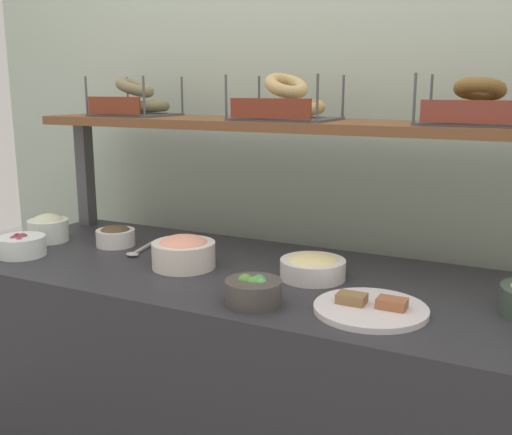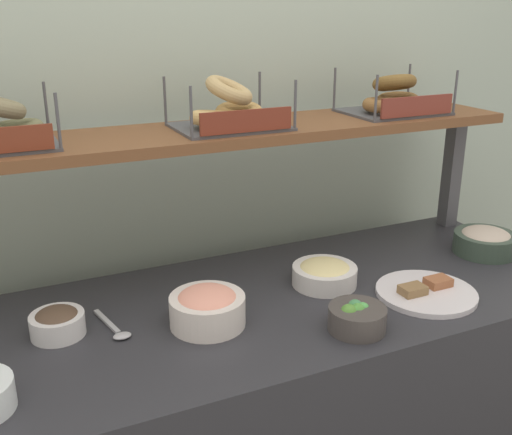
# 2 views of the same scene
# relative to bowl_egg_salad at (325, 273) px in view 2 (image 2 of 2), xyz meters

# --- Properties ---
(back_wall) EXTENTS (3.04, 0.06, 2.40)m
(back_wall) POSITION_rel_bowl_egg_salad_xyz_m (-0.19, 0.52, 0.32)
(back_wall) COLOR #ADBEAD
(back_wall) RESTS_ON ground_plane
(deli_counter) EXTENTS (1.84, 0.70, 0.85)m
(deli_counter) POSITION_rel_bowl_egg_salad_xyz_m (-0.19, -0.03, -0.46)
(deli_counter) COLOR #2D2D33
(deli_counter) RESTS_ON ground_plane
(shelf_riser_right) EXTENTS (0.05, 0.05, 0.40)m
(shelf_riser_right) POSITION_rel_bowl_egg_salad_xyz_m (0.67, 0.24, 0.17)
(shelf_riser_right) COLOR #4C4C51
(shelf_riser_right) RESTS_ON deli_counter
(upper_shelf) EXTENTS (1.80, 0.32, 0.03)m
(upper_shelf) POSITION_rel_bowl_egg_salad_xyz_m (-0.19, 0.24, 0.38)
(upper_shelf) COLOR brown
(upper_shelf) RESTS_ON shelf_riser_left
(bowl_egg_salad) EXTENTS (0.19, 0.19, 0.07)m
(bowl_egg_salad) POSITION_rel_bowl_egg_salad_xyz_m (0.00, 0.00, 0.00)
(bowl_egg_salad) COLOR white
(bowl_egg_salad) RESTS_ON deli_counter
(bowl_lox_spread) EXTENTS (0.19, 0.19, 0.10)m
(bowl_lox_spread) POSITION_rel_bowl_egg_salad_xyz_m (-0.39, -0.08, 0.01)
(bowl_lox_spread) COLOR white
(bowl_lox_spread) RESTS_ON deli_counter
(bowl_tuna_salad) EXTENTS (0.20, 0.20, 0.08)m
(bowl_tuna_salad) POSITION_rel_bowl_egg_salad_xyz_m (0.59, -0.02, 0.01)
(bowl_tuna_salad) COLOR #37483C
(bowl_tuna_salad) RESTS_ON deli_counter
(bowl_chocolate_spread) EXTENTS (0.13, 0.13, 0.07)m
(bowl_chocolate_spread) POSITION_rel_bowl_egg_salad_xyz_m (-0.74, 0.03, 0.00)
(bowl_chocolate_spread) COLOR white
(bowl_chocolate_spread) RESTS_ON deli_counter
(bowl_veggie_mix) EXTENTS (0.14, 0.14, 0.07)m
(bowl_veggie_mix) POSITION_rel_bowl_egg_salad_xyz_m (-0.06, -0.25, -0.00)
(bowl_veggie_mix) COLOR #494340
(bowl_veggie_mix) RESTS_ON deli_counter
(serving_plate_white) EXTENTS (0.28, 0.28, 0.04)m
(serving_plate_white) POSITION_rel_bowl_egg_salad_xyz_m (0.22, -0.18, -0.02)
(serving_plate_white) COLOR white
(serving_plate_white) RESTS_ON deli_counter
(serving_spoon_near_plate) EXTENTS (0.06, 0.17, 0.01)m
(serving_spoon_near_plate) POSITION_rel_bowl_egg_salad_xyz_m (-0.61, -0.01, -0.03)
(serving_spoon_near_plate) COLOR #B7B7BC
(serving_spoon_near_plate) RESTS_ON deli_counter
(bagel_basket_sesame) EXTENTS (0.31, 0.26, 0.15)m
(bagel_basket_sesame) POSITION_rel_bowl_egg_salad_xyz_m (-0.20, 0.23, 0.44)
(bagel_basket_sesame) COLOR #4C4C51
(bagel_basket_sesame) RESTS_ON upper_shelf
(bagel_basket_cinnamon_raisin) EXTENTS (0.31, 0.25, 0.14)m
(bagel_basket_cinnamon_raisin) POSITION_rel_bowl_egg_salad_xyz_m (0.38, 0.24, 0.44)
(bagel_basket_cinnamon_raisin) COLOR #4C4C51
(bagel_basket_cinnamon_raisin) RESTS_ON upper_shelf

